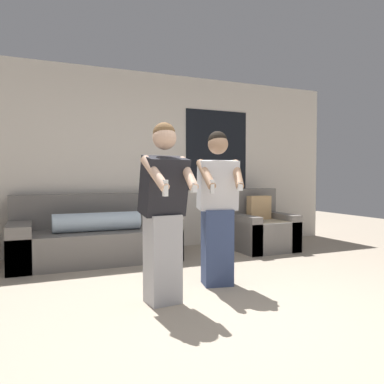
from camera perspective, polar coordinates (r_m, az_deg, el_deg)
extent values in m
plane|color=tan|center=(3.13, 7.72, -18.48)|extent=(14.00, 14.00, 0.00)
cube|color=silver|center=(5.78, -8.01, 4.67)|extent=(6.79, 0.06, 2.70)
cube|color=black|center=(6.22, 3.79, 6.37)|extent=(1.10, 0.01, 1.30)
cube|color=slate|center=(5.15, -14.40, -7.88)|extent=(2.12, 0.96, 0.41)
cube|color=slate|center=(5.45, -15.04, -2.70)|extent=(2.12, 0.22, 0.46)
cube|color=slate|center=(5.08, -24.79, -7.35)|extent=(0.28, 0.96, 0.55)
cube|color=slate|center=(5.35, -4.57, -6.67)|extent=(0.28, 0.96, 0.55)
cylinder|color=silver|center=(4.98, -14.23, -4.43)|extent=(1.10, 0.24, 0.24)
cube|color=slate|center=(5.84, 10.49, -6.45)|extent=(0.86, 0.85, 0.45)
cube|color=slate|center=(6.06, 8.81, -1.73)|extent=(0.86, 0.20, 0.48)
cube|color=slate|center=(5.65, 7.62, -6.21)|extent=(0.18, 0.85, 0.55)
cube|color=slate|center=(6.03, 13.19, -5.73)|extent=(0.18, 0.85, 0.55)
cube|color=tan|center=(5.78, 10.74, -4.26)|extent=(0.73, 0.68, 0.01)
cube|color=tan|center=(5.85, 10.17, -2.34)|extent=(0.36, 0.14, 0.36)
cube|color=#B2B2B7|center=(3.36, -4.50, -10.09)|extent=(0.30, 0.27, 0.78)
cube|color=black|center=(3.25, -4.31, 0.91)|extent=(0.40, 0.36, 0.53)
sphere|color=#DBAD8E|center=(3.25, -4.21, 8.24)|extent=(0.21, 0.21, 0.21)
sphere|color=brown|center=(3.26, -4.26, 8.85)|extent=(0.20, 0.20, 0.20)
cylinder|color=#DBAD8E|center=(3.05, -5.71, 2.90)|extent=(0.17, 0.36, 0.30)
cube|color=white|center=(2.92, -4.09, 0.60)|extent=(0.04, 0.04, 0.13)
cylinder|color=#DBAD8E|center=(3.19, -0.67, 2.89)|extent=(0.09, 0.36, 0.30)
cube|color=white|center=(3.05, 0.32, 0.68)|extent=(0.05, 0.04, 0.08)
cube|color=#384770|center=(3.90, 3.85, -8.35)|extent=(0.33, 0.29, 0.78)
cube|color=silver|center=(3.82, 3.93, 1.07)|extent=(0.43, 0.34, 0.52)
sphere|color=#A37A5B|center=(3.83, 3.98, 7.27)|extent=(0.21, 0.21, 0.21)
sphere|color=black|center=(3.84, 3.91, 7.80)|extent=(0.20, 0.20, 0.20)
cylinder|color=#A37A5B|center=(3.63, 2.12, 2.76)|extent=(0.10, 0.36, 0.30)
cube|color=white|center=(3.50, 3.08, 0.83)|extent=(0.04, 0.04, 0.13)
cylinder|color=#A37A5B|center=(3.72, 6.94, 2.73)|extent=(0.20, 0.36, 0.30)
cube|color=white|center=(3.57, 7.32, 0.84)|extent=(0.05, 0.04, 0.08)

